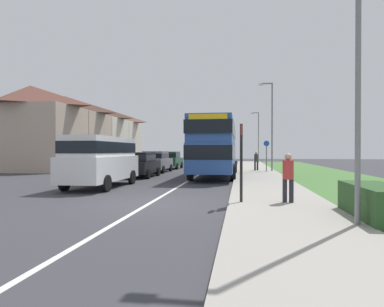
{
  "coord_description": "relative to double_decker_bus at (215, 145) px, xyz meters",
  "views": [
    {
      "loc": [
        2.98,
        -10.36,
        1.76
      ],
      "look_at": [
        0.52,
        6.27,
        1.6
      ],
      "focal_mm": 30.85,
      "sensor_mm": 36.0,
      "label": 1
    }
  ],
  "objects": [
    {
      "name": "ground_plane",
      "position": [
        -1.31,
        -11.39,
        -2.14
      ],
      "size": [
        120.0,
        120.0,
        0.0
      ],
      "primitive_type": "plane",
      "color": "#38383D"
    },
    {
      "name": "lane_marking_centre",
      "position": [
        -1.31,
        -3.39,
        -2.14
      ],
      "size": [
        0.14,
        60.0,
        0.01
      ],
      "primitive_type": "cube",
      "color": "silver",
      "rests_on": "ground_plane"
    },
    {
      "name": "pavement_near_side",
      "position": [
        2.89,
        -5.39,
        -2.08
      ],
      "size": [
        3.2,
        68.0,
        0.12
      ],
      "primitive_type": "cube",
      "color": "#9E998E",
      "rests_on": "ground_plane"
    },
    {
      "name": "grass_verge_seaward",
      "position": [
        7.19,
        -5.39,
        -2.1
      ],
      "size": [
        6.0,
        68.0,
        0.08
      ],
      "primitive_type": "cube",
      "color": "#477538",
      "rests_on": "ground_plane"
    },
    {
      "name": "roadside_hedge",
      "position": [
        4.99,
        -13.13,
        -1.69
      ],
      "size": [
        1.1,
        2.73,
        0.9
      ],
      "primitive_type": "cube",
      "color": "#2D5128",
      "rests_on": "ground_plane"
    },
    {
      "name": "double_decker_bus",
      "position": [
        0.0,
        0.0,
        0.0
      ],
      "size": [
        2.8,
        9.86,
        3.7
      ],
      "color": "#284C93",
      "rests_on": "ground_plane"
    },
    {
      "name": "parked_van_white",
      "position": [
        -4.91,
        -6.85,
        -0.73
      ],
      "size": [
        2.11,
        5.34,
        2.39
      ],
      "color": "silver",
      "rests_on": "ground_plane"
    },
    {
      "name": "parked_car_black",
      "position": [
        -4.87,
        -0.91,
        -1.24
      ],
      "size": [
        1.97,
        4.06,
        1.63
      ],
      "color": "black",
      "rests_on": "ground_plane"
    },
    {
      "name": "parked_car_grey",
      "position": [
        -5.03,
        3.98,
        -1.21
      ],
      "size": [
        1.9,
        4.54,
        1.69
      ],
      "color": "slate",
      "rests_on": "ground_plane"
    },
    {
      "name": "parked_car_dark_green",
      "position": [
        -5.0,
        9.32,
        -1.24
      ],
      "size": [
        1.87,
        3.99,
        1.65
      ],
      "color": "#19472D",
      "rests_on": "ground_plane"
    },
    {
      "name": "pedestrian_at_stop",
      "position": [
        3.15,
        -11.08,
        -1.17
      ],
      "size": [
        0.34,
        0.34,
        1.67
      ],
      "color": "#23232D",
      "rests_on": "ground_plane"
    },
    {
      "name": "pedestrian_walking_away",
      "position": [
        2.95,
        5.83,
        -1.17
      ],
      "size": [
        0.34,
        0.34,
        1.67
      ],
      "color": "#23232D",
      "rests_on": "ground_plane"
    },
    {
      "name": "bus_stop_sign",
      "position": [
        1.69,
        -11.18,
        -0.6
      ],
      "size": [
        0.09,
        0.52,
        2.6
      ],
      "color": "black",
      "rests_on": "ground_plane"
    },
    {
      "name": "cycle_route_sign",
      "position": [
        3.67,
        4.5,
        -0.71
      ],
      "size": [
        0.44,
        0.08,
        2.52
      ],
      "color": "slate",
      "rests_on": "ground_plane"
    },
    {
      "name": "street_lamp_near",
      "position": [
        4.13,
        -14.03,
        2.5
      ],
      "size": [
        1.14,
        0.2,
        8.17
      ],
      "color": "slate",
      "rests_on": "ground_plane"
    },
    {
      "name": "street_lamp_mid",
      "position": [
        4.07,
        5.41,
        2.01
      ],
      "size": [
        1.14,
        0.2,
        7.2
      ],
      "color": "slate",
      "rests_on": "ground_plane"
    },
    {
      "name": "street_lamp_far",
      "position": [
        3.99,
        24.28,
        1.89
      ],
      "size": [
        1.14,
        0.2,
        6.97
      ],
      "color": "slate",
      "rests_on": "ground_plane"
    },
    {
      "name": "house_terrace_far_side",
      "position": [
        -16.06,
        12.27,
        1.5
      ],
      "size": [
        7.88,
        21.95,
        7.29
      ],
      "color": "tan",
      "rests_on": "ground_plane"
    }
  ]
}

